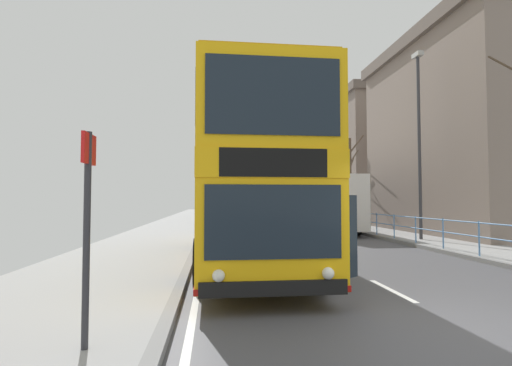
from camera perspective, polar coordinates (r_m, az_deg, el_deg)
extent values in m
cube|color=#4D4D52|center=(6.58, 29.40, -18.74)|extent=(8.40, 140.00, 0.06)
cube|color=silver|center=(8.76, 19.13, -14.52)|extent=(0.12, 2.00, 0.00)
cube|color=silver|center=(13.20, 10.04, -10.51)|extent=(0.12, 2.00, 0.00)
cube|color=silver|center=(17.82, 5.69, -8.45)|extent=(0.12, 2.00, 0.00)
cube|color=silver|center=(22.52, 3.16, -7.22)|extent=(0.12, 2.00, 0.00)
cube|color=silver|center=(27.26, 1.51, -6.41)|extent=(0.12, 2.00, 0.00)
cube|color=silver|center=(32.01, 0.36, -5.84)|extent=(0.12, 2.00, 0.00)
cube|color=silver|center=(36.78, -0.49, -5.41)|extent=(0.12, 2.00, 0.00)
cube|color=silver|center=(41.55, -1.15, -5.08)|extent=(0.12, 2.00, 0.00)
cube|color=silver|center=(46.33, -1.67, -4.82)|extent=(0.12, 2.00, 0.00)
cube|color=silver|center=(51.12, -2.09, -4.61)|extent=(0.12, 2.00, 0.00)
cube|color=silver|center=(55.90, -2.44, -4.43)|extent=(0.12, 2.00, 0.00)
cube|color=silver|center=(5.48, -9.86, -22.09)|extent=(0.12, 133.00, 0.00)
cube|color=gray|center=(5.49, -13.77, -21.28)|extent=(0.20, 140.00, 0.14)
cube|color=#F4B20F|center=(11.27, -1.55, -5.41)|extent=(2.61, 10.05, 1.85)
cube|color=#F4B20F|center=(11.27, -1.54, 0.54)|extent=(2.62, 10.10, 0.48)
cube|color=#F4B20F|center=(11.38, -1.54, 6.02)|extent=(2.61, 10.05, 1.69)
cube|color=#D0970D|center=(11.54, -1.53, 10.37)|extent=(2.53, 9.74, 0.08)
cube|color=#19232D|center=(6.27, 2.63, -5.65)|extent=(2.21, 0.05, 1.19)
cube|color=black|center=(6.29, 2.62, 2.99)|extent=(1.75, 0.05, 0.46)
cube|color=#19232D|center=(6.49, 2.59, 12.60)|extent=(2.21, 0.05, 1.29)
cube|color=black|center=(6.41, 2.66, -15.07)|extent=(2.38, 0.10, 0.24)
cube|color=#B2140F|center=(11.34, -1.56, -9.79)|extent=(2.63, 10.10, 0.10)
cube|color=#19232D|center=(11.69, 4.54, -4.03)|extent=(0.10, 7.82, 0.96)
cube|color=#19232D|center=(11.57, 4.75, 6.30)|extent=(0.11, 9.02, 1.02)
cube|color=#19232D|center=(11.46, -7.99, -4.04)|extent=(0.10, 7.82, 0.96)
cube|color=#19232D|center=(11.35, -7.95, 6.50)|extent=(0.11, 9.02, 1.02)
sphere|color=white|center=(6.56, 10.45, -12.79)|extent=(0.20, 0.20, 0.20)
sphere|color=white|center=(6.28, -5.47, -13.28)|extent=(0.20, 0.20, 0.20)
cube|color=#19232D|center=(7.71, 12.73, -7.64)|extent=(0.67, 0.50, 1.59)
cube|color=black|center=(7.89, 9.65, -7.55)|extent=(0.11, 0.90, 1.59)
cylinder|color=black|center=(8.78, 8.15, -11.17)|extent=(0.31, 1.04, 1.04)
cylinder|color=black|center=(8.50, -8.06, -11.46)|extent=(0.31, 1.04, 1.04)
cylinder|color=black|center=(14.55, 2.09, -7.75)|extent=(0.31, 1.04, 1.04)
cylinder|color=black|center=(14.38, -7.52, -7.79)|extent=(0.31, 1.04, 1.04)
cube|color=white|center=(24.07, 9.18, -2.78)|extent=(2.59, 9.95, 2.82)
cube|color=#19232D|center=(23.79, 6.26, -1.85)|extent=(0.12, 8.43, 1.35)
cube|color=#19232D|center=(24.42, 12.01, -1.82)|extent=(0.12, 8.43, 1.35)
cube|color=#19232D|center=(28.92, 6.68, -2.19)|extent=(2.13, 0.06, 1.69)
cylinder|color=black|center=(26.74, 5.12, -5.45)|extent=(0.29, 0.96, 0.96)
cylinder|color=black|center=(27.28, 10.04, -5.37)|extent=(0.29, 0.96, 0.96)
cylinder|color=black|center=(20.76, 8.24, -6.28)|extent=(0.29, 0.96, 0.96)
cylinder|color=black|center=(21.45, 14.44, -6.10)|extent=(0.29, 0.96, 0.96)
cylinder|color=#598CC6|center=(13.89, 29.71, -7.03)|extent=(0.05, 0.05, 1.07)
cylinder|color=#598CC6|center=(15.46, 25.57, -6.63)|extent=(0.05, 0.05, 1.07)
cylinder|color=#598CC6|center=(17.09, 22.21, -6.27)|extent=(0.05, 0.05, 1.07)
cylinder|color=#598CC6|center=(18.78, 19.45, -5.97)|extent=(0.05, 0.05, 1.07)
cylinder|color=#598CC6|center=(20.50, 17.15, -5.70)|extent=(0.05, 0.05, 1.07)
cylinder|color=#598CC6|center=(22.25, 15.22, -5.47)|extent=(0.05, 0.05, 1.07)
cylinder|color=#598CC6|center=(24.02, 13.56, -5.26)|extent=(0.05, 0.05, 1.07)
cylinder|color=#598CC6|center=(25.80, 12.14, -5.08)|extent=(0.05, 0.05, 1.07)
cylinder|color=#598CC6|center=(27.61, 10.90, -4.93)|extent=(0.05, 0.05, 1.07)
cylinder|color=#598CC6|center=(29.42, 9.82, -4.78)|extent=(0.05, 0.05, 1.07)
cylinder|color=#598CC6|center=(17.07, 22.18, -4.67)|extent=(0.04, 26.50, 0.04)
cylinder|color=#598CC6|center=(17.09, 22.21, -6.10)|extent=(0.04, 26.50, 0.04)
cylinder|color=#2D2D33|center=(4.98, -23.42, -7.49)|extent=(0.08, 0.08, 2.50)
cube|color=red|center=(5.02, -23.14, 4.58)|extent=(0.04, 0.44, 0.36)
cylinder|color=#38383D|center=(18.85, 22.67, 4.80)|extent=(0.14, 0.14, 8.09)
cube|color=#B2B2AD|center=(19.81, 22.45, 16.84)|extent=(0.28, 0.60, 0.20)
cylinder|color=#4C3D2D|center=(43.78, 6.62, -0.95)|extent=(0.30, 0.30, 5.81)
cylinder|color=#4C3D2D|center=(44.08, 7.60, 2.64)|extent=(1.63, 0.20, 1.28)
cylinder|color=#4C3D2D|center=(43.76, 7.25, 1.05)|extent=(0.99, 0.48, 1.06)
cylinder|color=#4C3D2D|center=(43.55, 6.94, 2.53)|extent=(0.43, 0.95, 1.00)
cylinder|color=#4C3D2D|center=(43.49, 6.91, 3.01)|extent=(0.38, 1.15, 1.60)
cylinder|color=#4C3D2D|center=(44.12, 7.42, 0.67)|extent=(1.45, 0.42, 1.39)
cylinder|color=#4C3D2D|center=(43.38, 6.85, 2.71)|extent=(0.20, 1.26, 1.67)
cylinder|color=brown|center=(29.73, 13.36, 0.33)|extent=(0.39, 0.39, 6.31)
cylinder|color=brown|center=(30.17, 14.34, 5.41)|extent=(1.23, 0.13, 1.51)
cylinder|color=brown|center=(29.11, 12.83, 2.81)|extent=(1.03, 1.25, 1.40)
cylinder|color=brown|center=(29.88, 12.10, 3.94)|extent=(1.28, 0.50, 0.87)
cylinder|color=brown|center=(30.57, 12.55, 5.29)|extent=(0.48, 1.48, 1.88)
cylinder|color=brown|center=(29.26, 13.66, 2.53)|extent=(0.16, 1.21, 0.98)
cylinder|color=brown|center=(29.87, 13.98, 3.62)|extent=(0.75, 0.33, 1.12)
cylinder|color=brown|center=(29.40, 12.74, 5.76)|extent=(1.04, 1.03, 1.17)
cube|color=slate|center=(40.94, 19.45, 2.70)|extent=(12.49, 12.63, 10.96)
cube|color=#5F534B|center=(41.86, 19.33, 10.67)|extent=(12.99, 13.13, 0.70)
cube|color=#B2A899|center=(56.16, 12.51, 1.82)|extent=(11.59, 12.25, 12.12)
cube|color=gray|center=(57.00, 12.45, 8.26)|extent=(12.06, 12.74, 0.70)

